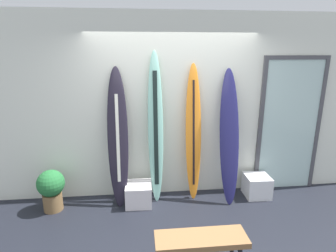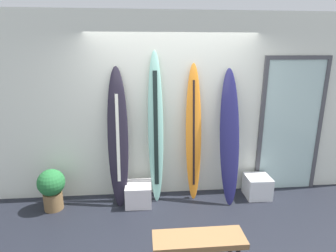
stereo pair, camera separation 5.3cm
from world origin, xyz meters
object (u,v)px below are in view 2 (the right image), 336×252
object	(u,v)px
surfboard_sunset	(194,135)
display_block_left	(257,186)
surfboard_charcoal	(118,139)
surfboard_navy	(230,137)
display_block_center	(139,194)
glass_door	(291,124)
potted_plant	(52,187)
surfboard_seafoam	(156,130)
bench	(199,243)

from	to	relation	value
surfboard_sunset	display_block_left	size ratio (longest dim) A/B	5.44
surfboard_charcoal	display_block_left	world-z (taller)	surfboard_charcoal
surfboard_navy	display_block_center	size ratio (longest dim) A/B	5.13
surfboard_charcoal	display_block_center	world-z (taller)	surfboard_charcoal
glass_door	potted_plant	size ratio (longest dim) A/B	3.54
surfboard_navy	glass_door	distance (m)	1.11
surfboard_navy	display_block_left	world-z (taller)	surfboard_navy
surfboard_seafoam	surfboard_navy	xyz separation A→B (m)	(1.09, -0.11, -0.11)
surfboard_seafoam	display_block_center	distance (m)	1.01
surfboard_seafoam	display_block_center	world-z (taller)	surfboard_seafoam
surfboard_charcoal	potted_plant	xyz separation A→B (m)	(-0.96, -0.13, -0.66)
display_block_center	bench	distance (m)	1.61
surfboard_sunset	bench	world-z (taller)	surfboard_sunset
potted_plant	display_block_left	bearing A→B (deg)	1.57
display_block_left	potted_plant	world-z (taller)	potted_plant
potted_plant	bench	xyz separation A→B (m)	(1.86, -1.44, 0.07)
display_block_center	potted_plant	size ratio (longest dim) A/B	0.64
surfboard_seafoam	display_block_left	bearing A→B (deg)	-3.57
surfboard_navy	potted_plant	size ratio (longest dim) A/B	3.26
surfboard_seafoam	display_block_center	xyz separation A→B (m)	(-0.28, -0.16, -0.95)
surfboard_sunset	surfboard_navy	bearing A→B (deg)	-12.86
surfboard_seafoam	bench	world-z (taller)	surfboard_seafoam
display_block_left	glass_door	bearing A→B (deg)	23.39
display_block_left	glass_door	distance (m)	1.14
surfboard_charcoal	surfboard_sunset	xyz separation A→B (m)	(1.12, 0.06, 0.01)
surfboard_seafoam	glass_door	world-z (taller)	surfboard_seafoam
display_block_center	bench	size ratio (longest dim) A/B	0.43
surfboard_charcoal	display_block_center	xyz separation A→B (m)	(0.28, -0.10, -0.85)
surfboard_sunset	surfboard_navy	distance (m)	0.53
surfboard_charcoal	bench	world-z (taller)	surfboard_charcoal
surfboard_sunset	display_block_center	size ratio (longest dim) A/B	5.31
surfboard_navy	display_block_center	world-z (taller)	surfboard_navy
surfboard_charcoal	surfboard_seafoam	xyz separation A→B (m)	(0.55, 0.05, 0.11)
surfboard_navy	potted_plant	xyz separation A→B (m)	(-2.61, -0.07, -0.65)
potted_plant	surfboard_seafoam	bearing A→B (deg)	6.94
surfboard_sunset	display_block_left	world-z (taller)	surfboard_sunset
surfboard_sunset	potted_plant	xyz separation A→B (m)	(-2.09, -0.19, -0.67)
surfboard_charcoal	glass_door	size ratio (longest dim) A/B	0.94
surfboard_navy	bench	xyz separation A→B (m)	(-0.75, -1.51, -0.59)
display_block_center	surfboard_charcoal	bearing A→B (deg)	159.28
glass_door	bench	world-z (taller)	glass_door
potted_plant	bench	size ratio (longest dim) A/B	0.68
surfboard_seafoam	surfboard_sunset	bearing A→B (deg)	0.46
surfboard_sunset	surfboard_navy	size ratio (longest dim) A/B	1.03
display_block_left	display_block_center	bearing A→B (deg)	-178.25
glass_door	surfboard_navy	bearing A→B (deg)	-166.37
surfboard_charcoal	potted_plant	size ratio (longest dim) A/B	3.32
glass_door	bench	distance (m)	2.64
surfboard_navy	bench	world-z (taller)	surfboard_navy
glass_door	display_block_left	bearing A→B (deg)	-156.61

